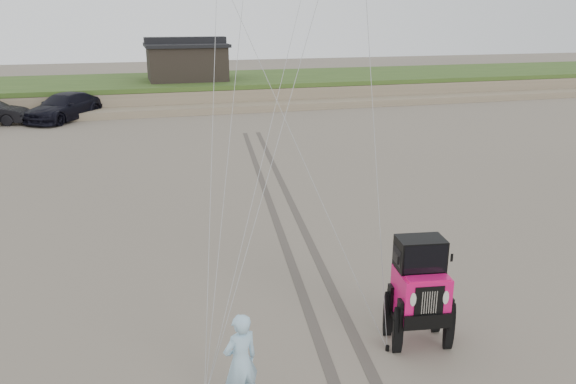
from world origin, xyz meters
name	(u,v)px	position (x,y,z in m)	size (l,w,h in m)	color
ground	(302,358)	(0.00, 0.00, 0.00)	(160.00, 160.00, 0.00)	#6B6054
dune_ridge	(163,91)	(0.00, 37.50, 0.82)	(160.00, 14.25, 1.73)	#7A6B54
cabin	(186,61)	(2.00, 37.00, 3.24)	(6.40, 5.40, 3.35)	black
truck_c	(64,107)	(-6.91, 30.43, 0.88)	(2.48, 6.10, 1.77)	black
jeep	(419,303)	(2.53, -0.15, 0.93)	(2.16, 5.01, 1.87)	#DF0F62
man	(241,362)	(-1.48, -1.12, 0.92)	(0.67, 0.44, 1.84)	#7EB5C3
stake_aux	(387,348)	(1.79, -0.27, 0.06)	(0.08, 0.08, 0.12)	black
tire_tracks	(287,218)	(2.00, 8.00, 0.00)	(5.22, 29.74, 0.01)	#4C443D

